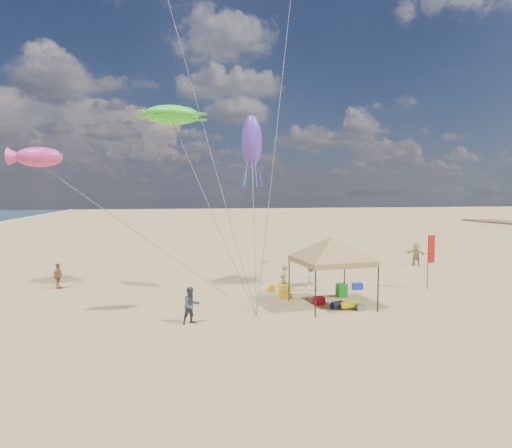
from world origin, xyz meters
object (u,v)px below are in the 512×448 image
Objects in this scene: beach_cart at (349,304)px; person_near_a at (284,280)px; feather_flag at (430,253)px; person_far_c at (416,254)px; person_near_c at (310,278)px; cooler_red at (319,300)px; person_near_b at (191,305)px; chair_yellow at (284,292)px; canopy_tent at (332,239)px; chair_green at (342,290)px; person_far_a at (58,276)px; cooler_blue at (357,286)px.

beach_cart is 3.97m from person_near_a.
feather_flag is 1.83× the size of person_far_c.
person_near_a is 1.96m from person_near_c.
cooler_red is 0.34× the size of person_near_b.
chair_yellow is (-1.39, 1.52, 0.16)m from cooler_red.
canopy_tent is at bearing -161.35° from feather_flag.
feather_flag reaches higher than beach_cart.
chair_green reaches higher than cooler_red.
person_far_c is at bearing 32.30° from chair_yellow.
person_far_a is (-20.97, 4.67, -1.39)m from feather_flag.
beach_cart is at bearing -14.68° from person_near_b.
cooler_red is (-0.43, 0.51, -3.11)m from canopy_tent.
cooler_red is 6.79m from person_near_b.
canopy_tent is 3.18m from cooler_red.
person_near_a is (-2.36, 3.13, 0.66)m from beach_cart.
person_far_c reaches higher than chair_green.
chair_green is 0.41× the size of person_near_a.
canopy_tent is 3.73× the size of person_near_a.
person_near_a is at bearing 178.74° from feather_flag.
person_near_a is (0.13, 0.51, 0.51)m from chair_yellow.
cooler_blue is at bearing 174.05° from person_near_c.
chair_yellow is 0.47× the size of person_far_a.
chair_green is 3.13m from person_near_a.
feather_flag is at bearing -5.94° from person_near_b.
canopy_tent is at bearing -99.03° from person_far_a.
chair_green is (-5.65, -0.59, -1.78)m from feather_flag.
person_far_c is at bearing 40.83° from chair_green.
person_near_c is at bearing 159.52° from person_near_a.
feather_flag is 8.96m from chair_yellow.
cooler_red is 0.77× the size of chair_yellow.
chair_yellow reaches higher than beach_cart.
person_near_a is (-1.70, 2.53, -2.44)m from canopy_tent.
cooler_red and cooler_blue have the same top height.
feather_flag is 3.56× the size of beach_cart.
person_near_a reaches higher than person_far_a.
person_near_a is at bearing 16.35° from person_near_b.
canopy_tent reaches higher than person_near_a.
person_near_a is at bearing -171.97° from cooler_blue.
canopy_tent reaches higher than cooler_blue.
person_near_c is at bearing 176.77° from cooler_blue.
person_far_a is at bearing 154.42° from cooler_red.
chair_green is at bearing 35.86° from cooler_red.
cooler_blue is 0.31× the size of person_far_c.
feather_flag is 5.94× the size of cooler_red.
canopy_tent reaches higher than chair_green.
beach_cart is at bearing -105.06° from chair_green.
chair_yellow is (-4.69, -1.15, 0.16)m from cooler_blue.
canopy_tent is 11.86× the size of cooler_red.
person_near_c is (-0.57, 3.93, 0.57)m from beach_cart.
chair_green is (1.73, 1.25, 0.16)m from cooler_red.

